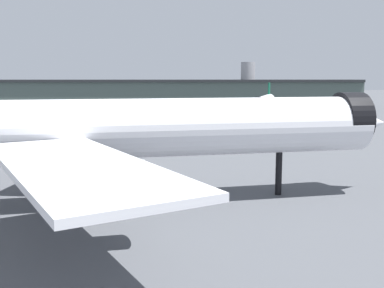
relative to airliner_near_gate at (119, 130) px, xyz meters
name	(u,v)px	position (x,y,z in m)	size (l,w,h in m)	color
ground	(152,201)	(3.46, 0.65, -8.29)	(900.00, 900.00, 0.00)	#4C4F54
airliner_near_gate	(119,130)	(0.00, 0.00, 0.00)	(65.43, 59.12, 18.82)	white
airliner_far_taxiway	(264,102)	(42.36, 113.20, -2.99)	(34.38, 38.69, 12.02)	white
terminal_building	(94,93)	(-26.58, 167.98, -1.67)	(254.19, 29.54, 21.25)	#475651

